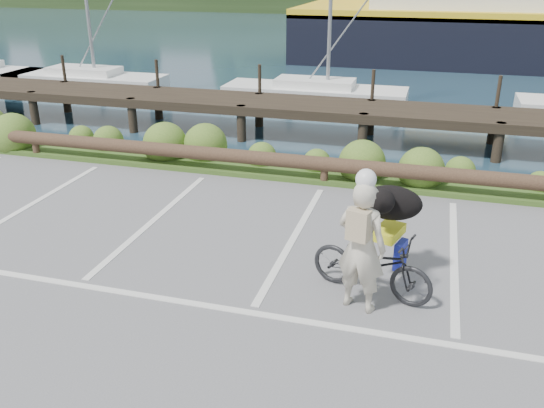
# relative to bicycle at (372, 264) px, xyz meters

# --- Properties ---
(ground) EXTENTS (72.00, 72.00, 0.00)m
(ground) POSITION_rel_bicycle_xyz_m (-1.45, -0.54, -0.46)
(ground) COLOR #5E5E60
(vegetation_strip) EXTENTS (34.00, 1.60, 0.10)m
(vegetation_strip) POSITION_rel_bicycle_xyz_m (-1.45, 4.76, -0.41)
(vegetation_strip) COLOR #3D5B21
(vegetation_strip) RESTS_ON ground
(log_rail) EXTENTS (32.00, 0.30, 0.60)m
(log_rail) POSITION_rel_bicycle_xyz_m (-1.45, 4.06, -0.46)
(log_rail) COLOR #443021
(log_rail) RESTS_ON ground
(bicycle) EXTENTS (1.86, 1.08, 0.92)m
(bicycle) POSITION_rel_bicycle_xyz_m (0.00, 0.00, 0.00)
(bicycle) COLOR black
(bicycle) RESTS_ON ground
(cyclist) EXTENTS (0.76, 0.60, 1.81)m
(cyclist) POSITION_rel_bicycle_xyz_m (-0.11, -0.39, 0.44)
(cyclist) COLOR beige
(cyclist) RESTS_ON ground
(dog) EXTENTS (0.65, 0.96, 0.50)m
(dog) POSITION_rel_bicycle_xyz_m (0.16, 0.54, 0.71)
(dog) COLOR black
(dog) RESTS_ON bicycle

